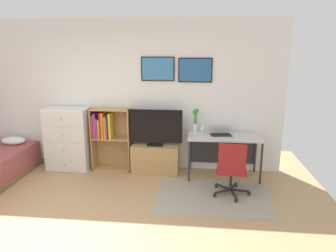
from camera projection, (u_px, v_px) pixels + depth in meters
ground_plane at (61, 239)px, 3.57m from camera, size 7.20×7.20×0.00m
wall_back_with_posters at (114, 95)px, 5.59m from camera, size 6.12×0.09×2.70m
area_rug at (213, 196)px, 4.61m from camera, size 1.70×1.20×0.01m
dresser at (68, 139)px, 5.60m from camera, size 0.77×0.46×1.14m
bookshelf at (108, 133)px, 5.56m from camera, size 0.70×0.30×1.14m
tv_stand at (155, 158)px, 5.52m from camera, size 0.84×0.41×0.51m
television at (155, 128)px, 5.36m from camera, size 0.96×0.16×0.65m
desk at (224, 142)px, 5.30m from camera, size 1.23×0.60×0.74m
office_chair at (232, 168)px, 4.52m from camera, size 0.57×0.58×0.86m
laptop at (220, 131)px, 5.26m from camera, size 0.42×0.44×0.16m
computer_mouse at (235, 136)px, 5.12m from camera, size 0.06×0.10×0.03m
bamboo_vase at (195, 120)px, 5.35m from camera, size 0.11×0.10×0.42m
wine_glass at (202, 128)px, 5.16m from camera, size 0.07×0.07×0.18m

